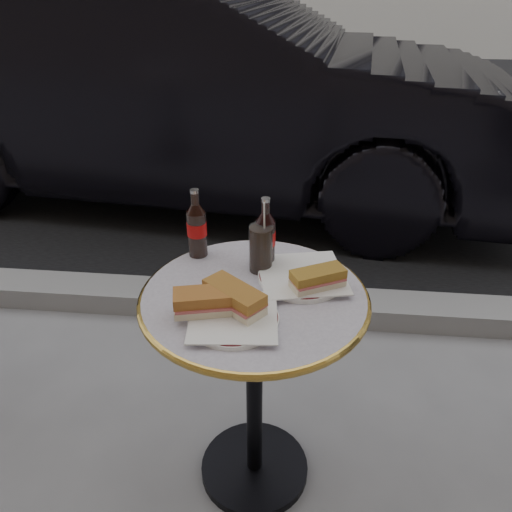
# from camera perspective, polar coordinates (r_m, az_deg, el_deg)

# --- Properties ---
(ground) EXTENTS (80.00, 80.00, 0.00)m
(ground) POSITION_cam_1_polar(r_m,az_deg,el_deg) (1.86, -0.17, -23.24)
(ground) COLOR gray
(ground) RESTS_ON ground
(asphalt_road) EXTENTS (40.00, 8.00, 0.00)m
(asphalt_road) POSITION_cam_1_polar(r_m,az_deg,el_deg) (6.28, 4.73, 16.45)
(asphalt_road) COLOR black
(asphalt_road) RESTS_ON ground
(curb) EXTENTS (40.00, 0.20, 0.12)m
(curb) POSITION_cam_1_polar(r_m,az_deg,el_deg) (2.47, 1.99, -5.54)
(curb) COLOR gray
(curb) RESTS_ON ground
(bistro_table) EXTENTS (0.62, 0.62, 0.73)m
(bistro_table) POSITION_cam_1_polar(r_m,az_deg,el_deg) (1.58, -0.19, -15.31)
(bistro_table) COLOR #BAB2C4
(bistro_table) RESTS_ON ground
(plate_left) EXTENTS (0.24, 0.24, 0.01)m
(plate_left) POSITION_cam_1_polar(r_m,az_deg,el_deg) (1.24, -2.58, -7.22)
(plate_left) COLOR white
(plate_left) RESTS_ON bistro_table
(plate_right) EXTENTS (0.25, 0.25, 0.01)m
(plate_right) POSITION_cam_1_polar(r_m,az_deg,el_deg) (1.40, 5.23, -2.38)
(plate_right) COLOR white
(plate_right) RESTS_ON bistro_table
(sandwich_left_a) EXTENTS (0.18, 0.11, 0.06)m
(sandwich_left_a) POSITION_cam_1_polar(r_m,az_deg,el_deg) (1.24, -5.55, -5.31)
(sandwich_left_a) COLOR #A5622A
(sandwich_left_a) RESTS_ON plate_left
(sandwich_left_b) EXTENTS (0.18, 0.17, 0.06)m
(sandwich_left_b) POSITION_cam_1_polar(r_m,az_deg,el_deg) (1.25, -2.49, -4.83)
(sandwich_left_b) COLOR #9E6528
(sandwich_left_b) RESTS_ON plate_left
(sandwich_right) EXTENTS (0.16, 0.13, 0.05)m
(sandwich_right) POSITION_cam_1_polar(r_m,az_deg,el_deg) (1.34, 7.06, -2.67)
(sandwich_right) COLOR olive
(sandwich_right) RESTS_ON plate_right
(cola_bottle_left) EXTENTS (0.08, 0.08, 0.21)m
(cola_bottle_left) POSITION_cam_1_polar(r_m,az_deg,el_deg) (1.48, -6.82, 3.76)
(cola_bottle_left) COLOR black
(cola_bottle_left) RESTS_ON bistro_table
(cola_bottle_right) EXTENTS (0.06, 0.06, 0.21)m
(cola_bottle_right) POSITION_cam_1_polar(r_m,az_deg,el_deg) (1.42, 1.08, 2.74)
(cola_bottle_right) COLOR black
(cola_bottle_right) RESTS_ON bistro_table
(cola_glass) EXTENTS (0.09, 0.09, 0.14)m
(cola_glass) POSITION_cam_1_polar(r_m,az_deg,el_deg) (1.41, 0.56, 0.88)
(cola_glass) COLOR black
(cola_glass) RESTS_ON bistro_table
(parked_car) EXTENTS (2.05, 4.70, 1.50)m
(parked_car) POSITION_cam_1_polar(r_m,az_deg,el_deg) (3.64, -7.09, 18.28)
(parked_car) COLOR black
(parked_car) RESTS_ON ground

